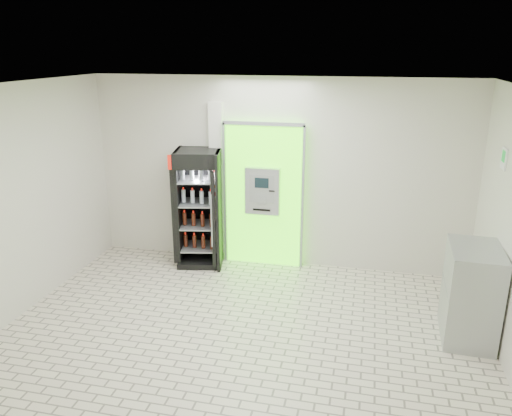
% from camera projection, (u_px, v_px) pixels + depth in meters
% --- Properties ---
extents(ground, '(6.00, 6.00, 0.00)m').
position_uv_depth(ground, '(238.00, 343.00, 6.02)').
color(ground, beige).
rests_on(ground, ground).
extents(room_shell, '(6.00, 6.00, 6.00)m').
position_uv_depth(room_shell, '(236.00, 197.00, 5.45)').
color(room_shell, beige).
rests_on(room_shell, ground).
extents(atm_assembly, '(1.30, 0.24, 2.33)m').
position_uv_depth(atm_assembly, '(264.00, 194.00, 7.94)').
color(atm_assembly, '#4CFC0F').
rests_on(atm_assembly, ground).
extents(pillar, '(0.22, 0.11, 2.60)m').
position_uv_depth(pillar, '(217.00, 183.00, 8.10)').
color(pillar, silver).
rests_on(pillar, ground).
extents(beverage_cooler, '(0.82, 0.78, 1.89)m').
position_uv_depth(beverage_cooler, '(200.00, 210.00, 8.02)').
color(beverage_cooler, black).
rests_on(beverage_cooler, ground).
extents(steel_cabinet, '(0.63, 0.90, 1.17)m').
position_uv_depth(steel_cabinet, '(471.00, 294.00, 5.99)').
color(steel_cabinet, '#9C9FA4').
rests_on(steel_cabinet, ground).
extents(exit_sign, '(0.02, 0.22, 0.26)m').
position_uv_depth(exit_sign, '(504.00, 159.00, 6.03)').
color(exit_sign, white).
rests_on(exit_sign, room_shell).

